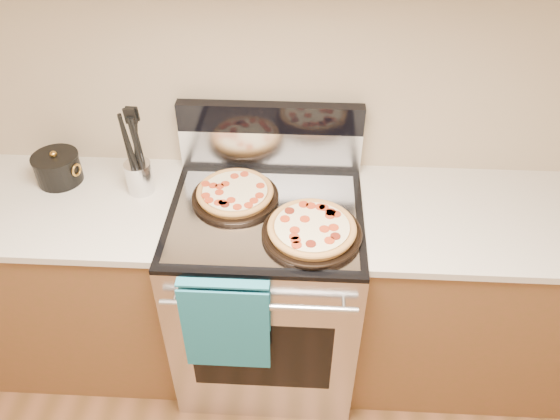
{
  "coord_description": "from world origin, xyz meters",
  "views": [
    {
      "loc": [
        0.14,
        0.03,
        2.28
      ],
      "look_at": [
        0.06,
        1.55,
        1.02
      ],
      "focal_mm": 35.0,
      "sensor_mm": 36.0,
      "label": 1
    }
  ],
  "objects_px": {
    "range_body": "(267,293)",
    "pepperoni_pizza_back": "(235,194)",
    "pepperoni_pizza_front": "(312,230)",
    "saucepan": "(58,169)",
    "utensil_crock": "(139,177)"
  },
  "relations": [
    {
      "from": "pepperoni_pizza_back",
      "to": "utensil_crock",
      "type": "relative_size",
      "value": 2.55
    },
    {
      "from": "pepperoni_pizza_back",
      "to": "saucepan",
      "type": "bearing_deg",
      "value": 172.17
    },
    {
      "from": "utensil_crock",
      "to": "saucepan",
      "type": "relative_size",
      "value": 0.73
    },
    {
      "from": "range_body",
      "to": "pepperoni_pizza_back",
      "type": "xyz_separation_m",
      "value": [
        -0.13,
        0.07,
        0.5
      ]
    },
    {
      "from": "saucepan",
      "to": "pepperoni_pizza_front",
      "type": "bearing_deg",
      "value": -16.01
    },
    {
      "from": "range_body",
      "to": "utensil_crock",
      "type": "distance_m",
      "value": 0.75
    },
    {
      "from": "range_body",
      "to": "saucepan",
      "type": "xyz_separation_m",
      "value": [
        -0.88,
        0.17,
        0.52
      ]
    },
    {
      "from": "range_body",
      "to": "pepperoni_pizza_back",
      "type": "relative_size",
      "value": 2.64
    },
    {
      "from": "pepperoni_pizza_front",
      "to": "utensil_crock",
      "type": "relative_size",
      "value": 2.72
    },
    {
      "from": "pepperoni_pizza_back",
      "to": "pepperoni_pizza_front",
      "type": "xyz_separation_m",
      "value": [
        0.31,
        -0.2,
        0.0
      ]
    },
    {
      "from": "pepperoni_pizza_front",
      "to": "saucepan",
      "type": "height_order",
      "value": "saucepan"
    },
    {
      "from": "utensil_crock",
      "to": "range_body",
      "type": "bearing_deg",
      "value": -13.27
    },
    {
      "from": "pepperoni_pizza_back",
      "to": "pepperoni_pizza_front",
      "type": "distance_m",
      "value": 0.37
    },
    {
      "from": "pepperoni_pizza_back",
      "to": "pepperoni_pizza_front",
      "type": "relative_size",
      "value": 0.93
    },
    {
      "from": "range_body",
      "to": "pepperoni_pizza_front",
      "type": "distance_m",
      "value": 0.55
    }
  ]
}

